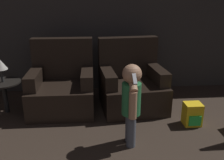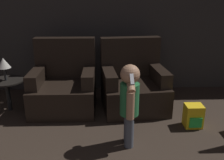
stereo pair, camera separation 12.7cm
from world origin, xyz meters
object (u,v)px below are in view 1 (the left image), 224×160
object	(u,v)px
armchair_left	(62,87)
person_toddler	(131,99)
armchair_right	(131,85)
toy_backpack	(192,114)
lamp	(0,65)

from	to	relation	value
armchair_left	person_toddler	distance (m)	1.32
armchair_left	armchair_right	distance (m)	1.00
toy_backpack	person_toddler	bearing A→B (deg)	-156.86
lamp	person_toddler	bearing A→B (deg)	-29.46
armchair_right	person_toddler	world-z (taller)	armchair_right
armchair_left	lamp	world-z (taller)	armchair_left
armchair_left	armchair_right	xyz separation A→B (m)	(1.00, -0.00, 0.00)
lamp	toy_backpack	bearing A→B (deg)	-12.65
person_toddler	toy_backpack	xyz separation A→B (m)	(0.85, 0.36, -0.40)
armchair_right	toy_backpack	world-z (taller)	armchair_right
toy_backpack	lamp	bearing A→B (deg)	167.35
armchair_left	person_toddler	bearing A→B (deg)	-49.28
person_toddler	toy_backpack	size ratio (longest dim) A/B	3.18
person_toddler	toy_backpack	world-z (taller)	person_toddler
armchair_left	toy_backpack	xyz separation A→B (m)	(1.69, -0.62, -0.18)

